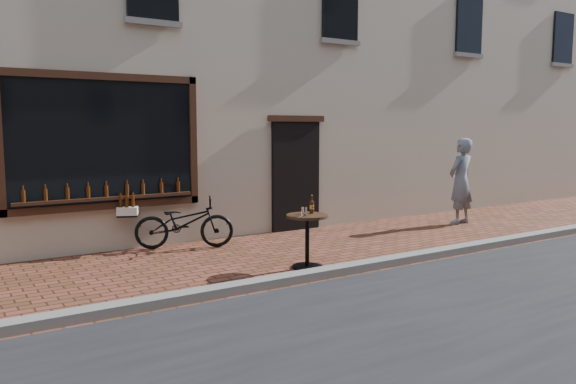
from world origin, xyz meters
TOP-DOWN VIEW (x-y plane):
  - ground at (0.00, 0.00)m, footprint 90.00×90.00m
  - kerb at (0.00, 0.20)m, footprint 90.00×0.25m
  - cargo_bicycle at (-0.72, 3.07)m, footprint 2.00×1.27m
  - bistro_table at (0.31, 0.75)m, footprint 0.63×0.63m
  - pedestrian at (5.31, 2.13)m, footprint 0.74×0.55m

SIDE VIEW (x-z plane):
  - ground at x=0.00m, z-range 0.00..0.00m
  - kerb at x=0.00m, z-range 0.00..0.12m
  - cargo_bicycle at x=-0.72m, z-range -0.02..0.93m
  - bistro_table at x=0.31m, z-range 0.04..1.11m
  - pedestrian at x=5.31m, z-range 0.00..1.86m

